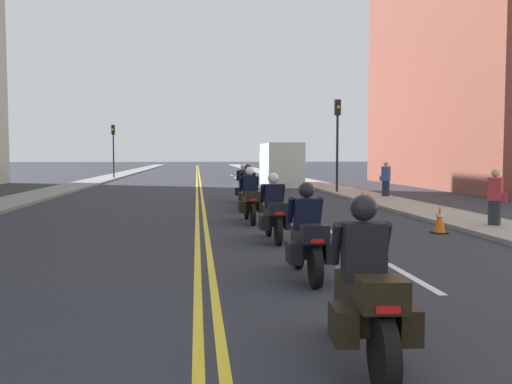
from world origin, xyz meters
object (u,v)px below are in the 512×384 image
motorcycle_2 (274,213)px  traffic_light_near (337,129)px  parked_truck (280,167)px  traffic_cone_1 (440,219)px  traffic_light_far (113,142)px  motorcycle_3 (250,200)px  pedestrian_1 (386,180)px  traffic_cone_0 (368,201)px  motorcycle_0 (365,297)px  motorcycle_1 (307,240)px  motorcycle_4 (248,192)px  traffic_cone_2 (362,199)px  motorcycle_5 (244,187)px  pedestrian_0 (495,198)px

motorcycle_2 → traffic_light_near: traffic_light_near is taller
parked_truck → traffic_cone_1: bearing=-88.2°
traffic_light_far → parked_truck: bearing=-43.5°
motorcycle_2 → traffic_light_far: bearing=102.5°
traffic_light_near → motorcycle_2: bearing=-109.3°
motorcycle_3 → parked_truck: size_ratio=0.34×
pedestrian_1 → traffic_cone_0: bearing=115.7°
motorcycle_0 → traffic_cone_1: 9.78m
motorcycle_1 → parked_truck: parked_truck is taller
motorcycle_2 → traffic_cone_1: size_ratio=2.78×
motorcycle_0 → motorcycle_4: (0.29, 15.24, 0.01)m
motorcycle_0 → traffic_light_far: size_ratio=0.48×
motorcycle_2 → pedestrian_1: size_ratio=1.21×
traffic_cone_1 → traffic_light_near: bearing=85.9°
traffic_cone_2 → traffic_light_near: size_ratio=0.14×
motorcycle_5 → traffic_light_near: size_ratio=0.45×
traffic_cone_2 → pedestrian_0: pedestrian_0 is taller
traffic_cone_0 → traffic_cone_2: (0.09, 1.05, -0.03)m
motorcycle_2 → motorcycle_5: motorcycle_5 is taller
motorcycle_5 → traffic_cone_1: bearing=-65.3°
traffic_cone_1 → pedestrian_1: 11.66m
motorcycle_1 → traffic_cone_2: size_ratio=3.04×
traffic_cone_2 → traffic_light_far: bearing=115.5°
motorcycle_4 → traffic_cone_0: 4.37m
traffic_cone_0 → pedestrian_0: 5.70m
traffic_cone_0 → pedestrian_1: 6.03m
motorcycle_1 → motorcycle_5: motorcycle_5 is taller
motorcycle_2 → parked_truck: parked_truck is taller
motorcycle_4 → motorcycle_5: motorcycle_4 is taller
motorcycle_3 → motorcycle_2: bearing=-88.2°
traffic_cone_0 → motorcycle_4: bearing=170.7°
motorcycle_5 → pedestrian_1: pedestrian_1 is taller
motorcycle_5 → traffic_cone_2: bearing=-32.5°
motorcycle_2 → motorcycle_4: 7.50m
motorcycle_4 → motorcycle_1: bearing=-90.2°
motorcycle_0 → traffic_light_near: bearing=79.7°
pedestrian_0 → pedestrian_1: 10.84m
motorcycle_3 → pedestrian_1: pedestrian_1 is taller
pedestrian_0 → motorcycle_0: bearing=-80.4°
motorcycle_1 → motorcycle_2: 4.01m
traffic_cone_2 → traffic_cone_1: bearing=-90.4°
traffic_cone_1 → traffic_light_near: (1.07, 14.82, 2.99)m
motorcycle_5 → motorcycle_1: bearing=-89.3°
motorcycle_2 → parked_truck: 24.17m
motorcycle_5 → traffic_cone_1: 10.75m
pedestrian_1 → motorcycle_3: bearing=100.9°
traffic_cone_0 → traffic_light_far: (-13.22, 28.96, 2.81)m
motorcycle_0 → pedestrian_0: (6.43, 9.16, 0.19)m
motorcycle_5 → parked_truck: parked_truck is taller
pedestrian_0 → parked_truck: bearing=141.1°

